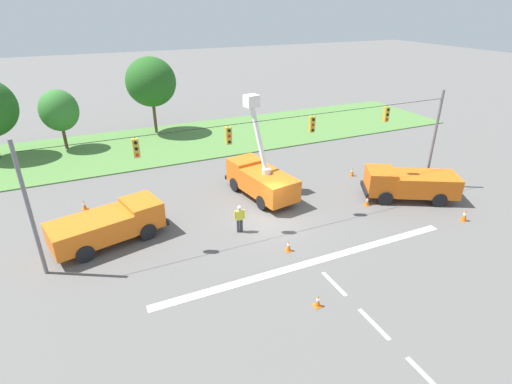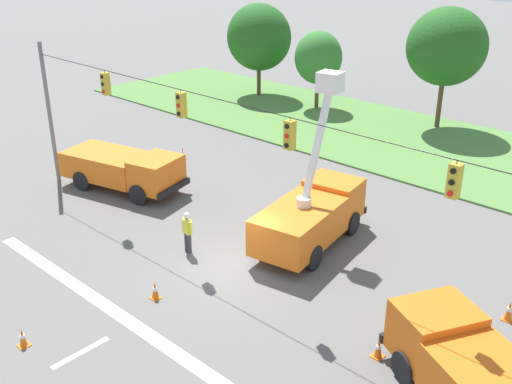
{
  "view_description": "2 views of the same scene",
  "coord_description": "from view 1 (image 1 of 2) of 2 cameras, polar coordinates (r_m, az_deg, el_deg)",
  "views": [
    {
      "loc": [
        -10.12,
        -19.73,
        12.66
      ],
      "look_at": [
        -0.5,
        1.34,
        1.55
      ],
      "focal_mm": 28.0,
      "sensor_mm": 36.0,
      "label": 1
    },
    {
      "loc": [
        14.22,
        -14.24,
        12.11
      ],
      "look_at": [
        -2.22,
        3.56,
        1.43
      ],
      "focal_mm": 42.0,
      "sensor_mm": 36.0,
      "label": 2
    }
  ],
  "objects": [
    {
      "name": "utility_truck_support_far",
      "position": [
        29.79,
        21.04,
        1.18
      ],
      "size": [
        6.66,
        5.06,
        2.15
      ],
      "color": "orange",
      "rests_on": "ground"
    },
    {
      "name": "road_worker",
      "position": [
        23.9,
        -2.35,
        -3.62
      ],
      "size": [
        0.64,
        0.3,
        1.77
      ],
      "color": "#383842",
      "rests_on": "ground"
    },
    {
      "name": "traffic_cone_lane_edge_a",
      "position": [
        29.08,
        -23.32,
        -1.71
      ],
      "size": [
        0.36,
        0.36,
        0.68
      ],
      "color": "orange",
      "rests_on": "ground"
    },
    {
      "name": "utility_truck_bucket_lift",
      "position": [
        28.13,
        0.63,
        2.04
      ],
      "size": [
        3.32,
        6.45,
        7.03
      ],
      "color": "orange",
      "rests_on": "ground"
    },
    {
      "name": "ground_plane",
      "position": [
        25.54,
        2.27,
        -4.13
      ],
      "size": [
        200.0,
        200.0,
        0.0
      ],
      "primitive_type": "plane",
      "color": "#605E5B"
    },
    {
      "name": "traffic_cone_near_bucket",
      "position": [
        32.81,
        13.6,
        2.86
      ],
      "size": [
        0.36,
        0.36,
        0.74
      ],
      "color": "orange",
      "rests_on": "ground"
    },
    {
      "name": "traffic_cone_foreground_right",
      "position": [
        28.31,
        15.61,
        -1.24
      ],
      "size": [
        0.36,
        0.36,
        0.67
      ],
      "color": "orange",
      "rests_on": "ground"
    },
    {
      "name": "tree_centre",
      "position": [
        42.8,
        -14.78,
        14.96
      ],
      "size": [
        4.97,
        5.15,
        7.78
      ],
      "color": "brown",
      "rests_on": "ground"
    },
    {
      "name": "lane_markings",
      "position": [
        21.0,
        10.27,
        -11.95
      ],
      "size": [
        17.6,
        15.25,
        0.01
      ],
      "color": "silver",
      "rests_on": "ground"
    },
    {
      "name": "tree_west",
      "position": [
        40.91,
        -26.32,
        10.39
      ],
      "size": [
        3.41,
        3.35,
        5.6
      ],
      "color": "brown",
      "rests_on": "ground"
    },
    {
      "name": "utility_truck_support_near",
      "position": [
        24.4,
        -20.25,
        -4.31
      ],
      "size": [
        6.74,
        3.91,
        2.01
      ],
      "color": "orange",
      "rests_on": "ground"
    },
    {
      "name": "traffic_cone_mid_right",
      "position": [
        19.08,
        8.85,
        -15.11
      ],
      "size": [
        0.36,
        0.36,
        0.64
      ],
      "color": "orange",
      "rests_on": "ground"
    },
    {
      "name": "grass_verge",
      "position": [
        41.05,
        -9.14,
        7.4
      ],
      "size": [
        56.0,
        12.0,
        0.1
      ],
      "primitive_type": "cube",
      "color": "#517F3D",
      "rests_on": "ground"
    },
    {
      "name": "signal_gantry",
      "position": [
        23.61,
        2.52,
        5.58
      ],
      "size": [
        26.2,
        0.33,
        7.2
      ],
      "color": "slate",
      "rests_on": "ground"
    },
    {
      "name": "traffic_cone_lane_edge_b",
      "position": [
        28.59,
        27.68,
        -2.93
      ],
      "size": [
        0.36,
        0.36,
        0.82
      ],
      "color": "orange",
      "rests_on": "ground"
    },
    {
      "name": "traffic_cone_mid_left",
      "position": [
        22.53,
        4.7,
        -7.66
      ],
      "size": [
        0.36,
        0.36,
        0.68
      ],
      "color": "orange",
      "rests_on": "ground"
    }
  ]
}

